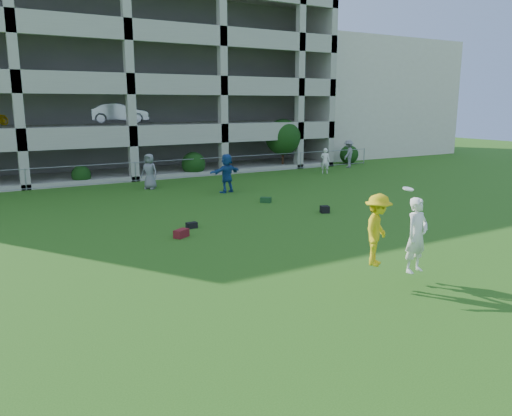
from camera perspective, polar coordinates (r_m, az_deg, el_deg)
ground at (r=14.05m, az=9.80°, el=-7.36°), size 100.00×100.00×0.00m
stucco_building at (r=49.52m, az=9.71°, el=12.18°), size 16.00×14.00×10.00m
bystander_c at (r=27.79m, az=-12.09°, el=4.11°), size 1.08×1.11×1.92m
bystander_d at (r=26.13m, az=-3.36°, el=4.00°), size 1.97×0.98×2.03m
bystander_e at (r=33.67m, az=7.90°, el=5.37°), size 0.71×0.72×1.68m
bystander_f at (r=37.06m, az=10.53°, el=6.12°), size 1.49×1.29×2.00m
bag_red_a at (r=17.62m, az=-8.53°, el=-2.88°), size 0.63×0.54×0.28m
bag_black_b at (r=18.86m, az=-7.36°, el=-1.96°), size 0.41×0.26×0.22m
crate_d at (r=21.50m, az=7.86°, el=-0.15°), size 0.45×0.45×0.30m
bag_green_g at (r=23.53m, az=1.12°, el=0.93°), size 0.57×0.56×0.25m
frisbee_contest at (r=13.01m, az=15.06°, el=-2.61°), size 2.17×1.21×2.25m
parking_garage at (r=38.80m, az=-17.87°, el=13.42°), size 30.00×14.00×12.00m
fence at (r=30.61m, az=-13.61°, el=4.07°), size 36.06×0.06×1.20m
shrub_row at (r=32.75m, az=-6.30°, el=6.40°), size 34.38×2.52×3.50m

